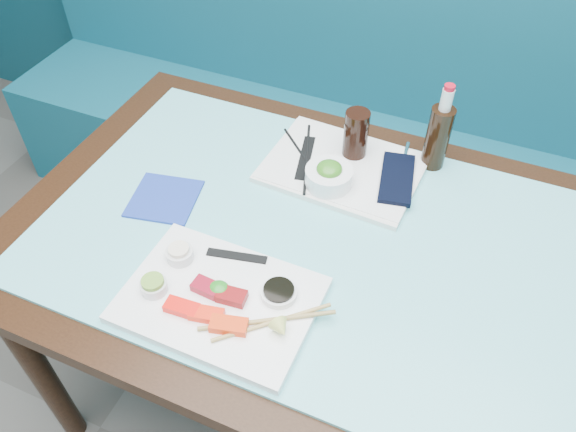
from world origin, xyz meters
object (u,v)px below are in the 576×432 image
at_px(blue_napkin, 164,198).
at_px(cola_glass, 356,134).
at_px(seaweed_bowl, 329,177).
at_px(dining_table, 320,265).
at_px(serving_tray, 343,168).
at_px(cola_bottle_body, 437,138).
at_px(booth_bench, 399,150).
at_px(sashimi_plate, 220,300).

bearing_deg(blue_napkin, cola_glass, 41.40).
distance_m(seaweed_bowl, blue_napkin, 0.39).
bearing_deg(dining_table, serving_tray, 97.99).
xyz_separation_m(dining_table, seaweed_bowl, (-0.04, 0.16, 0.13)).
distance_m(seaweed_bowl, cola_bottle_body, 0.28).
height_order(booth_bench, dining_table, booth_bench).
distance_m(sashimi_plate, cola_bottle_body, 0.65).
bearing_deg(blue_napkin, sashimi_plate, -38.93).
bearing_deg(cola_glass, seaweed_bowl, -98.75).
distance_m(dining_table, cola_glass, 0.33).
distance_m(serving_tray, cola_glass, 0.09).
height_order(cola_glass, cola_bottle_body, cola_bottle_body).
relative_size(dining_table, sashimi_plate, 3.75).
xyz_separation_m(sashimi_plate, cola_bottle_body, (0.29, 0.58, 0.07)).
xyz_separation_m(sashimi_plate, serving_tray, (0.09, 0.47, -0.00)).
bearing_deg(seaweed_bowl, blue_napkin, -151.22).
xyz_separation_m(sashimi_plate, seaweed_bowl, (0.08, 0.39, 0.03)).
relative_size(serving_tray, seaweed_bowl, 3.29).
relative_size(booth_bench, cola_glass, 24.23).
bearing_deg(blue_napkin, booth_bench, 66.33).
bearing_deg(booth_bench, dining_table, -90.00).
relative_size(cola_glass, blue_napkin, 0.83).
height_order(booth_bench, serving_tray, booth_bench).
relative_size(booth_bench, sashimi_plate, 8.04).
xyz_separation_m(dining_table, blue_napkin, (-0.38, -0.03, 0.09)).
bearing_deg(serving_tray, cola_bottle_body, 32.51).
relative_size(dining_table, blue_napkin, 9.36).
xyz_separation_m(cola_glass, cola_bottle_body, (0.19, 0.05, 0.01)).
relative_size(dining_table, cola_glass, 11.31).
height_order(serving_tray, cola_bottle_body, cola_bottle_body).
xyz_separation_m(sashimi_plate, blue_napkin, (-0.26, 0.21, -0.01)).
height_order(dining_table, serving_tray, serving_tray).
bearing_deg(sashimi_plate, booth_bench, 84.10).
xyz_separation_m(seaweed_bowl, cola_glass, (0.02, 0.13, 0.04)).
xyz_separation_m(serving_tray, blue_napkin, (-0.35, -0.26, -0.00)).
bearing_deg(seaweed_bowl, sashimi_plate, -101.66).
distance_m(serving_tray, cola_bottle_body, 0.24).
relative_size(sashimi_plate, serving_tray, 1.01).
xyz_separation_m(serving_tray, cola_glass, (0.01, 0.05, 0.07)).
relative_size(sashimi_plate, seaweed_bowl, 3.33).
bearing_deg(dining_table, sashimi_plate, -117.57).
distance_m(sashimi_plate, blue_napkin, 0.33).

